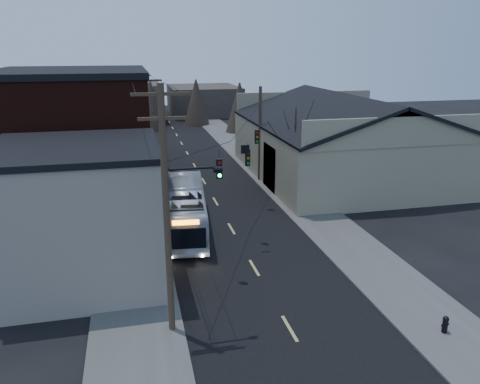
% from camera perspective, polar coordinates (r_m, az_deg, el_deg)
% --- Properties ---
extents(ground, '(160.00, 160.00, 0.00)m').
position_cam_1_polar(ground, '(19.84, 8.05, -19.28)').
color(ground, black).
rests_on(ground, ground).
extents(road_surface, '(9.00, 110.00, 0.02)m').
position_cam_1_polar(road_surface, '(46.66, -5.22, 2.64)').
color(road_surface, black).
rests_on(road_surface, ground).
extents(sidewalk_left, '(4.00, 110.00, 0.12)m').
position_cam_1_polar(sidewalk_left, '(46.24, -13.22, 2.17)').
color(sidewalk_left, '#474744').
rests_on(sidewalk_left, ground).
extents(sidewalk_right, '(4.00, 110.00, 0.12)m').
position_cam_1_polar(sidewalk_right, '(47.94, 2.50, 3.16)').
color(sidewalk_right, '#474744').
rests_on(sidewalk_right, ground).
extents(building_clapboard, '(8.00, 8.00, 7.00)m').
position_cam_1_polar(building_clapboard, '(25.30, -18.93, -2.76)').
color(building_clapboard, gray).
rests_on(building_clapboard, ground).
extents(building_brick, '(10.00, 12.00, 10.00)m').
position_cam_1_polar(building_brick, '(35.60, -19.26, 5.38)').
color(building_brick, black).
rests_on(building_brick, ground).
extents(building_left_far, '(9.00, 14.00, 7.00)m').
position_cam_1_polar(building_left_far, '(51.51, -16.91, 7.33)').
color(building_left_far, '#312B27').
rests_on(building_left_far, ground).
extents(warehouse, '(16.16, 20.60, 7.73)m').
position_cam_1_polar(warehouse, '(45.04, 12.31, 5.29)').
color(warehouse, gray).
rests_on(warehouse, ground).
extents(building_far_left, '(10.00, 12.00, 6.00)m').
position_cam_1_polar(building_far_left, '(80.22, -13.26, 10.58)').
color(building_far_left, '#312B27').
rests_on(building_far_left, ground).
extents(building_far_right, '(12.00, 14.00, 5.00)m').
position_cam_1_polar(building_far_right, '(86.25, -4.46, 11.09)').
color(building_far_right, '#312B27').
rests_on(building_far_right, ground).
extents(bare_tree, '(0.40, 0.40, 7.20)m').
position_cam_1_polar(bare_tree, '(37.86, 6.66, 4.73)').
color(bare_tree, black).
rests_on(bare_tree, ground).
extents(utility_lines, '(11.24, 45.28, 10.50)m').
position_cam_1_polar(utility_lines, '(39.59, -8.69, 7.20)').
color(utility_lines, '#382B1E').
rests_on(utility_lines, ground).
extents(bus, '(3.69, 11.10, 3.03)m').
position_cam_1_polar(bus, '(31.30, -6.71, -1.94)').
color(bus, silver).
rests_on(bus, ground).
extents(parked_car, '(1.74, 4.21, 1.36)m').
position_cam_1_polar(parked_car, '(44.16, -10.32, 2.48)').
color(parked_car, '#979A9E').
rests_on(parked_car, ground).
extents(fire_hydrant, '(0.37, 0.26, 0.76)m').
position_cam_1_polar(fire_hydrant, '(22.38, 23.74, -14.48)').
color(fire_hydrant, black).
rests_on(fire_hydrant, sidewalk_right).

